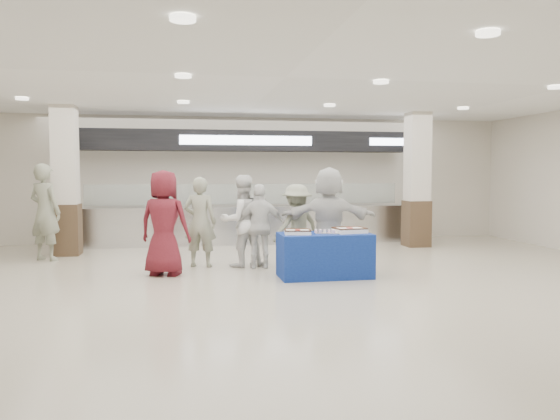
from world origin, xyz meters
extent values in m
plane|color=beige|center=(0.00, 0.00, 0.00)|extent=(14.00, 14.00, 0.00)
cube|color=silver|center=(0.00, 5.40, 0.45)|extent=(8.00, 0.80, 0.90)
cube|color=silver|center=(0.00, 5.40, 0.92)|extent=(8.00, 0.85, 0.04)
cube|color=white|center=(0.00, 5.10, 1.25)|extent=(7.60, 0.02, 0.50)
cube|color=black|center=(0.00, 5.40, 2.55)|extent=(8.40, 0.70, 0.50)
cube|color=white|center=(0.00, 5.04, 2.55)|extent=(3.20, 0.03, 0.22)
cube|color=white|center=(3.80, 5.04, 2.55)|extent=(1.40, 0.03, 0.18)
cube|color=#3B2A1B|center=(-4.00, 4.20, 0.55)|extent=(0.55, 0.55, 1.10)
cube|color=beige|center=(-4.00, 4.20, 2.15)|extent=(0.50, 0.50, 2.10)
cube|color=#3B2A1B|center=(4.00, 4.20, 0.55)|extent=(0.55, 0.55, 1.10)
cube|color=beige|center=(4.00, 4.20, 2.15)|extent=(0.50, 0.50, 2.10)
cube|color=navy|center=(0.84, 0.82, 0.38)|extent=(1.56, 0.80, 0.75)
cube|color=white|center=(0.36, 0.77, 0.78)|extent=(0.47, 0.39, 0.07)
cube|color=#452513|center=(0.36, 0.77, 0.83)|extent=(0.47, 0.39, 0.02)
cylinder|color=#AB1D18|center=(0.36, 0.77, 0.82)|extent=(0.11, 0.11, 0.01)
cube|color=white|center=(1.28, 0.83, 0.79)|extent=(0.56, 0.47, 0.08)
cube|color=#452513|center=(1.28, 0.83, 0.84)|extent=(0.56, 0.47, 0.02)
cylinder|color=#AB1D18|center=(1.28, 0.83, 0.83)|extent=(0.13, 0.13, 0.01)
cube|color=#B0B0B5|center=(0.88, 0.82, 0.76)|extent=(0.44, 0.37, 0.01)
imported|color=maroon|center=(-1.85, 1.46, 0.91)|extent=(1.04, 0.87, 1.82)
imported|color=gray|center=(-1.22, 2.21, 0.85)|extent=(0.71, 0.57, 1.70)
imported|color=white|center=(-0.44, 2.12, 0.87)|extent=(1.00, 0.87, 1.73)
imported|color=white|center=(-0.12, 1.88, 0.78)|extent=(0.94, 0.45, 1.57)
imported|color=gray|center=(0.59, 1.96, 0.78)|extent=(1.15, 0.94, 1.56)
imported|color=silver|center=(1.08, 1.46, 0.94)|extent=(1.82, 0.89, 1.88)
imported|color=gray|center=(-4.27, 3.52, 0.98)|extent=(0.85, 0.77, 1.96)
camera|label=1|loc=(-1.51, -8.10, 1.79)|focal=35.00mm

